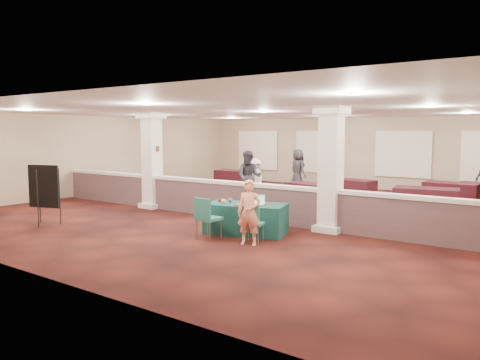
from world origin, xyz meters
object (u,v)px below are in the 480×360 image
Objects in this scene: conf_chair_side at (206,215)px; attendee_a at (249,177)px; attendee_d at (298,170)px; woman at (249,212)px; far_table_back_center at (355,188)px; far_table_front_center at (308,192)px; conf_chair_main at (252,221)px; far_table_front_right at (426,200)px; far_table_back_left at (234,178)px; easel_board at (44,187)px; far_table_front_left at (209,195)px; attendee_b at (255,178)px; near_table at (246,219)px; far_table_back_right at (451,193)px.

conf_chair_side is 0.54× the size of attendee_a.
attendee_d is (-2.88, 9.77, 0.30)m from conf_chair_side.
woman is 0.92× the size of far_table_back_center.
far_table_back_center is (0.90, 2.32, -0.00)m from far_table_front_center.
attendee_d is (-1.88, 2.67, 0.57)m from far_table_front_center.
conf_chair_main reaches higher than far_table_front_right.
far_table_front_center is 5.79m from far_table_back_left.
far_table_front_right is (7.99, 8.19, -0.66)m from easel_board.
attendee_a is (1.00, 1.06, 0.62)m from far_table_front_left.
attendee_a reaches higher than far_table_front_center.
far_table_back_center is (6.14, -0.16, -0.03)m from far_table_back_left.
far_table_front_right is (4.26, -0.15, 0.06)m from far_table_front_center.
woman is at bearing -42.32° from far_table_front_left.
far_table_back_left is at bearing 110.19° from woman.
conf_chair_side reaches higher than far_table_front_left.
attendee_d reaches higher than far_table_front_right.
woman is at bearing 10.34° from conf_chair_side.
far_table_back_left is at bearing 165.67° from attendee_b.
conf_chair_side is at bearing -36.97° from attendee_b.
attendee_d is at bearing 115.86° from attendee_b.
woman is 6.42m from attendee_a.
attendee_b is (0.50, 2.20, 0.45)m from far_table_front_left.
woman is (0.73, -0.92, 0.36)m from near_table.
conf_chair_main is 7.07m from far_table_front_center.
attendee_d is (1.86, 11.00, -0.16)m from easel_board.
easel_board is 0.93× the size of far_table_back_left.
attendee_b reaches higher than far_table_back_center.
attendee_b is at bearing 104.93° from woman.
attendee_b is (-4.10, 6.25, 0.25)m from conf_chair_main.
easel_board is 1.02× the size of far_table_front_center.
conf_chair_main is 6.05m from easel_board.
woman is 7.11m from far_table_front_right.
conf_chair_main reaches higher than far_table_back_center.
far_table_front_center is (-1.39, 6.00, -0.05)m from near_table.
far_table_back_center is at bearing 72.42° from attendee_b.
far_table_back_center is at bearing 82.46° from conf_chair_main.
conf_chair_main is 1.14m from conf_chair_side.
attendee_d reaches higher than near_table.
attendee_b is (-2.02, -0.50, 0.44)m from far_table_front_center.
attendee_b is at bearing -166.16° from far_table_front_center.
far_table_back_center is (-1.22, 9.24, -0.42)m from woman.
attendee_a is 1.22× the size of attendee_b.
conf_chair_main is 6.13m from far_table_front_left.
far_table_back_right is at bearing 71.08° from conf_chair_side.
easel_board is (-4.74, -1.23, 0.46)m from conf_chair_side.
far_table_back_right is (2.36, 9.41, -0.37)m from woman.
attendee_b is at bearing 105.72° from near_table.
near_table is 1.10× the size of attendee_d.
attendee_d reaches higher than conf_chair_main.
attendee_b is (-6.50, -2.99, 0.40)m from far_table_back_right.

